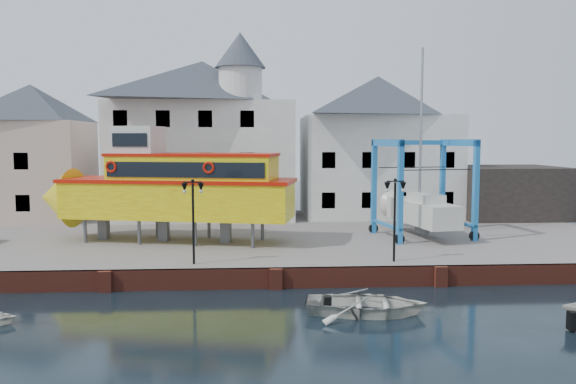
{
  "coord_description": "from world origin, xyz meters",
  "views": [
    {
      "loc": [
        -0.99,
        -26.23,
        7.11
      ],
      "look_at": [
        1.0,
        7.0,
        4.0
      ],
      "focal_mm": 35.0,
      "sensor_mm": 36.0,
      "label": 1
    }
  ],
  "objects": [
    {
      "name": "building_white_main",
      "position": [
        -4.87,
        18.39,
        7.34
      ],
      "size": [
        14.0,
        8.3,
        14.0
      ],
      "color": "silver",
      "rests_on": "hardstanding"
    },
    {
      "name": "ground",
      "position": [
        0.0,
        0.0,
        0.0
      ],
      "size": [
        140.0,
        140.0,
        0.0
      ],
      "primitive_type": "plane",
      "color": "black",
      "rests_on": "ground"
    },
    {
      "name": "tour_boat",
      "position": [
        -6.46,
        7.72,
        4.26
      ],
      "size": [
        16.3,
        7.1,
        6.91
      ],
      "rotation": [
        0.0,
        0.0,
        -0.22
      ],
      "color": "#59595E",
      "rests_on": "hardstanding"
    },
    {
      "name": "travel_lift",
      "position": [
        9.42,
        8.91,
        2.98
      ],
      "size": [
        6.16,
        8.04,
        11.8
      ],
      "rotation": [
        0.0,
        0.0,
        0.17
      ],
      "color": "#1A74B5",
      "rests_on": "hardstanding"
    },
    {
      "name": "building_pink",
      "position": [
        -18.0,
        18.0,
        6.15
      ],
      "size": [
        8.0,
        7.0,
        10.3
      ],
      "color": "#C0A48D",
      "rests_on": "hardstanding"
    },
    {
      "name": "shed_dark",
      "position": [
        19.0,
        17.0,
        3.0
      ],
      "size": [
        8.0,
        7.0,
        4.0
      ],
      "primitive_type": "cube",
      "color": "black",
      "rests_on": "hardstanding"
    },
    {
      "name": "motorboat_b",
      "position": [
        3.56,
        -4.0,
        0.0
      ],
      "size": [
        5.45,
        4.29,
        1.02
      ],
      "primitive_type": "imported",
      "rotation": [
        0.0,
        0.0,
        1.41
      ],
      "color": "silver",
      "rests_on": "ground"
    },
    {
      "name": "building_white_right",
      "position": [
        9.0,
        19.0,
        6.6
      ],
      "size": [
        12.0,
        8.0,
        11.2
      ],
      "color": "silver",
      "rests_on": "hardstanding"
    },
    {
      "name": "lamp_post_left",
      "position": [
        -4.0,
        1.2,
        4.17
      ],
      "size": [
        1.12,
        0.32,
        4.2
      ],
      "color": "black",
      "rests_on": "hardstanding"
    },
    {
      "name": "hardstanding",
      "position": [
        0.0,
        11.0,
        0.5
      ],
      "size": [
        44.0,
        22.0,
        1.0
      ],
      "primitive_type": "cube",
      "color": "slate",
      "rests_on": "ground"
    },
    {
      "name": "quay_wall",
      "position": [
        -0.0,
        0.1,
        0.5
      ],
      "size": [
        44.0,
        0.47,
        1.0
      ],
      "color": "maroon",
      "rests_on": "ground"
    },
    {
      "name": "lamp_post_right",
      "position": [
        6.0,
        1.2,
        4.17
      ],
      "size": [
        1.12,
        0.32,
        4.2
      ],
      "color": "black",
      "rests_on": "hardstanding"
    }
  ]
}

